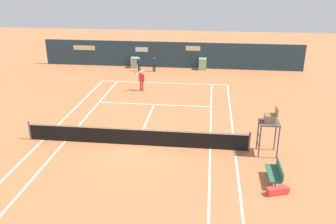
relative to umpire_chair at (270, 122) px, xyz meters
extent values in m
plane|color=#C67042|center=(-6.89, 0.19, -1.76)|extent=(80.00, 80.00, 0.00)
cube|color=white|center=(-6.89, 11.89, -1.75)|extent=(10.60, 0.10, 0.01)
cube|color=white|center=(-12.19, 0.19, -1.75)|extent=(0.10, 23.40, 0.01)
cube|color=white|center=(-10.89, 0.19, -1.75)|extent=(0.10, 23.40, 0.01)
cube|color=white|center=(-2.89, 0.19, -1.75)|extent=(0.10, 23.40, 0.01)
cube|color=white|center=(-1.59, 0.19, -1.75)|extent=(0.10, 23.40, 0.01)
cube|color=white|center=(-6.89, 6.59, -1.75)|extent=(8.00, 0.10, 0.01)
cube|color=white|center=(-6.89, 3.39, -1.75)|extent=(0.10, 6.40, 0.01)
cube|color=white|center=(-6.89, 11.74, -1.75)|extent=(0.10, 0.24, 0.01)
cylinder|color=#4C4C51|center=(-12.89, 0.19, -1.22)|extent=(0.10, 0.10, 1.07)
cylinder|color=#4C4C51|center=(-0.89, 0.19, -1.22)|extent=(0.10, 0.10, 1.07)
cube|color=black|center=(-6.89, 0.19, -1.28)|extent=(12.00, 0.03, 0.95)
cube|color=white|center=(-6.89, 0.19, -0.84)|extent=(12.00, 0.04, 0.06)
cube|color=#233D4C|center=(-6.89, 17.19, -0.52)|extent=(25.00, 0.24, 2.47)
cube|color=beige|center=(-15.44, 17.05, -0.01)|extent=(2.17, 0.02, 0.44)
cube|color=beige|center=(-4.76, 17.05, 0.18)|extent=(1.38, 0.02, 0.44)
cube|color=white|center=(-9.70, 17.05, -0.05)|extent=(1.22, 0.02, 0.44)
cube|color=#8CB793|center=(-10.35, 16.64, -1.26)|extent=(0.67, 0.70, 1.00)
cube|color=#8CB793|center=(-3.79, 16.64, -1.21)|extent=(0.71, 0.70, 1.09)
cylinder|color=#47474C|center=(-0.46, -0.45, -0.90)|extent=(0.07, 0.07, 1.71)
cylinder|color=#47474C|center=(-0.46, 0.45, -0.90)|extent=(0.07, 0.07, 1.71)
cylinder|color=#47474C|center=(0.44, -0.45, -0.90)|extent=(0.07, 0.07, 1.71)
cylinder|color=#47474C|center=(0.44, 0.45, -0.90)|extent=(0.07, 0.07, 1.71)
cylinder|color=#47474C|center=(-0.46, 0.00, -1.24)|extent=(0.04, 0.81, 0.04)
cylinder|color=#47474C|center=(-0.46, 0.00, -0.73)|extent=(0.04, 0.81, 0.04)
cube|color=#47474C|center=(-0.01, 0.00, -0.02)|extent=(1.00, 1.00, 0.06)
cube|color=olive|center=(-0.01, 0.00, 0.21)|extent=(0.52, 0.56, 0.40)
cube|color=olive|center=(0.28, 0.00, 0.59)|extent=(0.06, 0.56, 0.45)
cylinder|color=#38383D|center=(-0.10, -3.40, -1.57)|extent=(0.06, 0.06, 0.38)
cylinder|color=#38383D|center=(-0.10, -1.99, -1.57)|extent=(0.06, 0.06, 0.38)
cube|color=#2D664C|center=(-0.10, -2.70, -1.34)|extent=(0.48, 1.57, 0.08)
cube|color=#2D664C|center=(0.17, -2.70, -1.09)|extent=(0.06, 1.57, 0.42)
cube|color=#DB3838|center=(-0.04, -3.67, -1.60)|extent=(0.96, 0.59, 0.32)
sphere|color=#DB3838|center=(0.39, -3.51, -1.60)|extent=(0.29, 0.29, 0.28)
cylinder|color=red|center=(-8.26, 9.57, -1.35)|extent=(0.13, 0.13, 0.81)
cylinder|color=red|center=(-8.43, 9.63, -1.35)|extent=(0.13, 0.13, 0.81)
cube|color=red|center=(-8.34, 9.60, -0.67)|extent=(0.41, 0.31, 0.56)
sphere|color=beige|center=(-8.34, 9.60, -0.27)|extent=(0.22, 0.22, 0.22)
cylinder|color=white|center=(-8.34, 9.60, -0.19)|extent=(0.21, 0.21, 0.06)
cylinder|color=red|center=(-8.13, 9.53, -0.71)|extent=(0.08, 0.08, 0.54)
cylinder|color=beige|center=(-8.65, 9.42, -0.44)|extent=(0.26, 0.54, 0.08)
cylinder|color=black|center=(-8.74, 9.16, -0.33)|extent=(0.03, 0.03, 0.22)
torus|color=yellow|center=(-8.74, 9.16, -0.08)|extent=(0.29, 0.12, 0.30)
cylinder|color=silver|center=(-8.74, 9.16, -0.08)|extent=(0.25, 0.09, 0.26)
cylinder|color=black|center=(-8.18, 15.41, -1.42)|extent=(0.11, 0.11, 0.68)
cylinder|color=black|center=(-8.33, 15.41, -1.42)|extent=(0.11, 0.11, 0.68)
cube|color=navy|center=(-8.25, 15.41, -0.84)|extent=(0.31, 0.18, 0.47)
sphere|color=brown|center=(-8.25, 15.41, -0.51)|extent=(0.19, 0.19, 0.19)
cylinder|color=navy|center=(-8.06, 15.42, -0.88)|extent=(0.07, 0.07, 0.46)
cylinder|color=navy|center=(-8.44, 15.40, -0.88)|extent=(0.07, 0.07, 0.46)
cylinder|color=black|center=(-9.59, 15.41, -1.42)|extent=(0.11, 0.11, 0.67)
cylinder|color=black|center=(-9.74, 15.41, -1.42)|extent=(0.11, 0.11, 0.67)
cube|color=navy|center=(-9.67, 15.41, -0.86)|extent=(0.31, 0.18, 0.47)
sphere|color=beige|center=(-9.67, 15.41, -0.53)|extent=(0.18, 0.18, 0.18)
cylinder|color=navy|center=(-9.48, 15.40, -0.89)|extent=(0.07, 0.07, 0.45)
cylinder|color=navy|center=(-9.85, 15.42, -0.89)|extent=(0.07, 0.07, 0.45)
sphere|color=#CCE033|center=(-2.08, 7.85, -1.72)|extent=(0.07, 0.07, 0.07)
sphere|color=#CCE033|center=(-11.29, 3.09, -1.72)|extent=(0.07, 0.07, 0.07)
camera|label=1|loc=(-3.09, -17.13, 7.08)|focal=38.76mm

